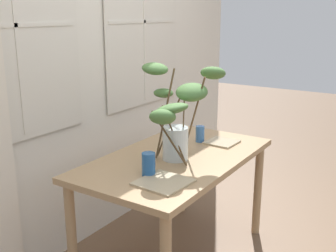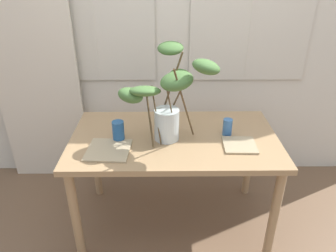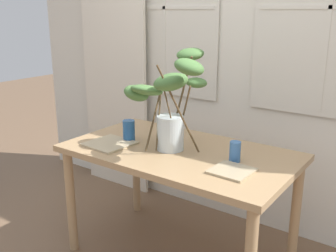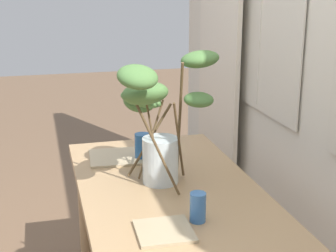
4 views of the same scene
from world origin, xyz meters
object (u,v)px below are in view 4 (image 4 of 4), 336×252
(plate_square_left, at_px, (116,157))
(dining_table, at_px, (169,204))
(drinking_glass_blue_right, at_px, (198,207))
(drinking_glass_blue_left, at_px, (142,147))
(vase_with_branches, at_px, (157,116))
(plate_square_right, at_px, (164,231))

(plate_square_left, bearing_deg, dining_table, 22.87)
(drinking_glass_blue_right, xyz_separation_m, plate_square_left, (-0.78, -0.20, -0.05))
(drinking_glass_blue_right, bearing_deg, drinking_glass_blue_left, -174.93)
(dining_table, height_order, plate_square_left, plate_square_left)
(dining_table, xyz_separation_m, drinking_glass_blue_left, (-0.37, -0.04, 0.16))
(vase_with_branches, relative_size, plate_square_right, 3.17)
(vase_with_branches, xyz_separation_m, plate_square_left, (-0.37, -0.14, -0.31))
(plate_square_right, bearing_deg, plate_square_left, -176.54)
(vase_with_branches, height_order, drinking_glass_blue_right, vase_with_branches)
(plate_square_right, bearing_deg, drinking_glass_blue_right, 111.13)
(drinking_glass_blue_right, bearing_deg, dining_table, -176.51)
(drinking_glass_blue_right, bearing_deg, vase_with_branches, -171.26)
(vase_with_branches, relative_size, drinking_glass_blue_right, 5.62)
(dining_table, distance_m, vase_with_branches, 0.42)
(dining_table, bearing_deg, plate_square_right, -16.74)
(dining_table, xyz_separation_m, plate_square_left, (-0.42, -0.18, 0.10))
(vase_with_branches, distance_m, drinking_glass_blue_right, 0.49)
(drinking_glass_blue_left, xyz_separation_m, plate_square_left, (-0.05, -0.13, -0.06))
(plate_square_right, bearing_deg, vase_with_branches, 169.74)
(drinking_glass_blue_left, distance_m, plate_square_left, 0.16)
(dining_table, relative_size, plate_square_left, 5.24)
(plate_square_left, xyz_separation_m, plate_square_right, (0.84, 0.05, 0.00))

